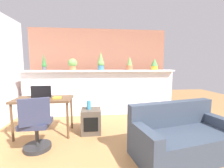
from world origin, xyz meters
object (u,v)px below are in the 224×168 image
potted_plant_4 (154,64)px  side_cube_shelf (91,121)px  potted_plant_1 (73,64)px  couch (182,138)px  potted_plant_2 (101,62)px  book_on_desk (57,98)px  potted_plant_3 (130,64)px  office_chair (36,128)px  desk (44,102)px  tv_monitor (41,92)px  potted_plant_0 (44,63)px  vase_on_shelf (89,105)px

potted_plant_4 → side_cube_shelf: size_ratio=0.64×
potted_plant_1 → couch: size_ratio=0.18×
potted_plant_1 → couch: potted_plant_1 is taller
potted_plant_2 → book_on_desk: size_ratio=3.24×
potted_plant_3 → book_on_desk: 2.17m
potted_plant_3 → office_chair: bearing=-138.1°
potted_plant_4 → desk: (-2.71, -1.10, -0.77)m
tv_monitor → office_chair: tv_monitor is taller
tv_monitor → couch: (2.42, -1.09, -0.59)m
potted_plant_0 → potted_plant_1: (0.75, -0.04, -0.03)m
side_cube_shelf → desk: bearing=177.9°
potted_plant_3 → desk: bearing=-151.3°
desk → office_chair: (0.07, -0.64, -0.28)m
potted_plant_2 → office_chair: size_ratio=0.54×
tv_monitor → side_cube_shelf: (1.00, -0.11, -0.62)m
desk → couch: bearing=-23.2°
side_cube_shelf → couch: size_ratio=0.30×
office_chair → potted_plant_1: bearing=77.8°
potted_plant_4 → office_chair: size_ratio=0.35×
couch → potted_plant_4: bearing=80.5°
potted_plant_2 → potted_plant_3: potted_plant_2 is taller
potted_plant_1 → book_on_desk: potted_plant_1 is taller
office_chair → couch: office_chair is taller
potted_plant_2 → potted_plant_3: (0.80, -0.05, -0.05)m
potted_plant_4 → office_chair: (-2.65, -1.74, -1.05)m
office_chair → vase_on_shelf: bearing=37.1°
potted_plant_1 → potted_plant_3: size_ratio=0.82×
tv_monitor → office_chair: (0.13, -0.72, -0.48)m
desk → couch: 2.60m
couch → office_chair: bearing=170.7°
couch → desk: bearing=156.8°
potted_plant_0 → potted_plant_2: (1.50, -0.00, 0.03)m
vase_on_shelf → office_chair: bearing=-142.9°
potted_plant_2 → desk: 1.85m
potted_plant_4 → desk: 3.03m
potted_plant_4 → desk: bearing=-157.9°
couch → side_cube_shelf: bearing=145.5°
potted_plant_2 → potted_plant_4: size_ratio=1.54×
potted_plant_0 → potted_plant_3: bearing=-1.3°
desk → book_on_desk: 0.31m
office_chair → couch: (2.29, -0.38, -0.11)m
side_cube_shelf → book_on_desk: book_on_desk is taller
couch → potted_plant_2: bearing=118.4°
side_cube_shelf → book_on_desk: 0.84m
potted_plant_3 → desk: potted_plant_3 is taller
potted_plant_4 → tv_monitor: size_ratio=0.82×
potted_plant_2 → office_chair: potted_plant_2 is taller
tv_monitor → book_on_desk: tv_monitor is taller
potted_plant_0 → desk: bearing=-75.1°
potted_plant_1 → tv_monitor: (-0.51, -1.02, -0.56)m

